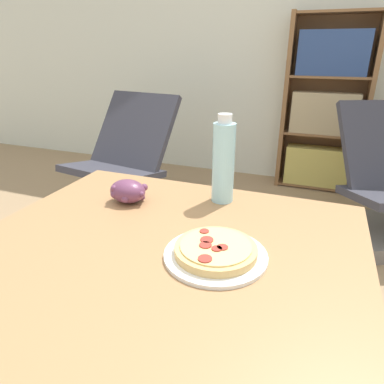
% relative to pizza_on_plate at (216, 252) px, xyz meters
% --- Properties ---
extents(wall_back, '(8.00, 0.05, 2.60)m').
position_rel_pizza_on_plate_xyz_m(wall_back, '(-0.12, 2.68, 0.55)').
color(wall_back, silver).
rests_on(wall_back, ground_plane).
extents(dining_table, '(1.03, 0.93, 0.73)m').
position_rel_pizza_on_plate_xyz_m(dining_table, '(-0.15, -0.02, -0.12)').
color(dining_table, '#A37549').
rests_on(dining_table, ground_plane).
extents(pizza_on_plate, '(0.26, 0.26, 0.04)m').
position_rel_pizza_on_plate_xyz_m(pizza_on_plate, '(0.00, 0.00, 0.00)').
color(pizza_on_plate, white).
rests_on(pizza_on_plate, dining_table).
extents(grape_bunch, '(0.13, 0.10, 0.08)m').
position_rel_pizza_on_plate_xyz_m(grape_bunch, '(-0.37, 0.21, 0.02)').
color(grape_bunch, '#6B3856').
rests_on(grape_bunch, dining_table).
extents(drink_bottle, '(0.07, 0.07, 0.29)m').
position_rel_pizza_on_plate_xyz_m(drink_bottle, '(-0.08, 0.33, 0.12)').
color(drink_bottle, '#A3DBEA').
rests_on(drink_bottle, dining_table).
extents(lounge_chair_near, '(0.74, 0.85, 0.88)m').
position_rel_pizza_on_plate_xyz_m(lounge_chair_near, '(-1.20, 1.48, -0.46)').
color(lounge_chair_near, slate).
rests_on(lounge_chair_near, ground_plane).
extents(bookshelf, '(0.70, 0.24, 1.49)m').
position_rel_pizza_on_plate_xyz_m(bookshelf, '(0.20, 2.54, -0.04)').
color(bookshelf, brown).
rests_on(bookshelf, ground_plane).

